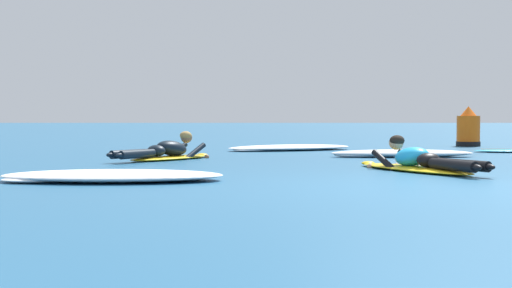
% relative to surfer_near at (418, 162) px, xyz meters
% --- Properties ---
extents(ground_plane, '(120.00, 120.00, 0.00)m').
position_rel_surfer_near_xyz_m(ground_plane, '(-0.28, 7.73, -0.13)').
color(ground_plane, '#235B84').
extents(surfer_near, '(1.53, 2.60, 0.53)m').
position_rel_surfer_near_xyz_m(surfer_near, '(0.00, 0.00, 0.00)').
color(surfer_near, yellow).
rests_on(surfer_near, ground).
extents(surfer_far, '(1.70, 2.21, 0.54)m').
position_rel_surfer_near_xyz_m(surfer_far, '(-3.80, 2.69, 0.01)').
color(surfer_far, yellow).
rests_on(surfer_far, ground).
extents(whitewater_front, '(2.66, 0.80, 0.14)m').
position_rel_surfer_near_xyz_m(whitewater_front, '(0.48, 3.61, -0.06)').
color(whitewater_front, white).
rests_on(whitewater_front, ground).
extents(whitewater_mid_left, '(2.64, 1.20, 0.13)m').
position_rel_surfer_near_xyz_m(whitewater_mid_left, '(-3.93, -1.48, -0.07)').
color(whitewater_mid_left, white).
rests_on(whitewater_mid_left, ground).
extents(whitewater_mid_right, '(3.12, 2.18, 0.13)m').
position_rel_surfer_near_xyz_m(whitewater_mid_right, '(-1.48, 6.33, -0.07)').
color(whitewater_mid_right, white).
rests_on(whitewater_mid_right, ground).
extents(channel_marker_buoy, '(0.60, 0.60, 1.00)m').
position_rel_surfer_near_xyz_m(channel_marker_buoy, '(3.08, 8.51, 0.27)').
color(channel_marker_buoy, '#EA5B0F').
rests_on(channel_marker_buoy, ground).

